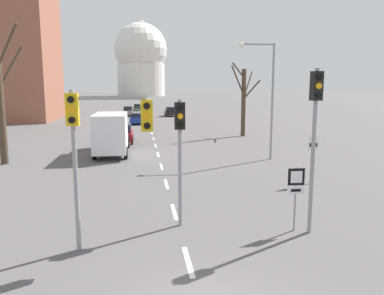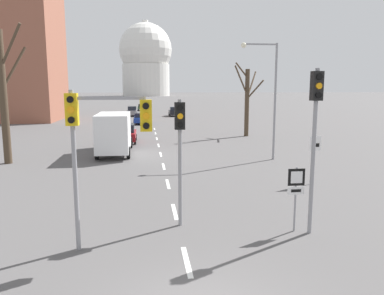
% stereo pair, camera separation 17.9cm
% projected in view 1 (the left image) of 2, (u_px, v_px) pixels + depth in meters
% --- Properties ---
extents(lane_stripe_0, '(0.16, 2.00, 0.01)m').
position_uv_depth(lane_stripe_0, '(188.00, 261.00, 10.93)').
color(lane_stripe_0, silver).
rests_on(lane_stripe_0, ground_plane).
extents(lane_stripe_1, '(0.16, 2.00, 0.01)m').
position_uv_depth(lane_stripe_1, '(174.00, 212.00, 15.34)').
color(lane_stripe_1, silver).
rests_on(lane_stripe_1, ground_plane).
extents(lane_stripe_2, '(0.16, 2.00, 0.01)m').
position_uv_depth(lane_stripe_2, '(166.00, 184.00, 19.74)').
color(lane_stripe_2, silver).
rests_on(lane_stripe_2, ground_plane).
extents(lane_stripe_3, '(0.16, 2.00, 0.01)m').
position_uv_depth(lane_stripe_3, '(161.00, 166.00, 24.14)').
color(lane_stripe_3, silver).
rests_on(lane_stripe_3, ground_plane).
extents(lane_stripe_4, '(0.16, 2.00, 0.01)m').
position_uv_depth(lane_stripe_4, '(158.00, 154.00, 28.54)').
color(lane_stripe_4, silver).
rests_on(lane_stripe_4, ground_plane).
extents(lane_stripe_5, '(0.16, 2.00, 0.01)m').
position_uv_depth(lane_stripe_5, '(156.00, 145.00, 32.94)').
color(lane_stripe_5, silver).
rests_on(lane_stripe_5, ground_plane).
extents(lane_stripe_6, '(0.16, 2.00, 0.01)m').
position_uv_depth(lane_stripe_6, '(154.00, 139.00, 37.34)').
color(lane_stripe_6, silver).
rests_on(lane_stripe_6, ground_plane).
extents(lane_stripe_7, '(0.16, 2.00, 0.01)m').
position_uv_depth(lane_stripe_7, '(152.00, 133.00, 41.74)').
color(lane_stripe_7, silver).
rests_on(lane_stripe_7, ground_plane).
extents(lane_stripe_8, '(0.16, 2.00, 0.01)m').
position_uv_depth(lane_stripe_8, '(151.00, 129.00, 46.14)').
color(lane_stripe_8, silver).
rests_on(lane_stripe_8, ground_plane).
extents(traffic_signal_near_right, '(0.36, 0.34, 5.67)m').
position_uv_depth(traffic_signal_near_right, '(315.00, 121.00, 12.54)').
color(traffic_signal_near_right, gray).
rests_on(traffic_signal_near_right, ground_plane).
extents(traffic_signal_centre_tall, '(0.36, 0.34, 4.62)m').
position_uv_depth(traffic_signal_centre_tall, '(180.00, 139.00, 13.32)').
color(traffic_signal_centre_tall, gray).
rests_on(traffic_signal_centre_tall, ground_plane).
extents(traffic_signal_near_left, '(2.54, 0.34, 4.97)m').
position_uv_depth(traffic_signal_near_left, '(100.00, 130.00, 11.23)').
color(traffic_signal_near_left, gray).
rests_on(traffic_signal_near_left, ground_plane).
extents(route_sign_post, '(0.60, 0.08, 2.31)m').
position_uv_depth(route_sign_post, '(296.00, 188.00, 13.07)').
color(route_sign_post, gray).
rests_on(route_sign_post, ground_plane).
extents(speed_limit_sign, '(0.60, 0.08, 2.59)m').
position_uv_depth(speed_limit_sign, '(313.00, 151.00, 19.64)').
color(speed_limit_sign, gray).
rests_on(speed_limit_sign, ground_plane).
extents(street_lamp_right, '(2.58, 0.36, 8.02)m').
position_uv_depth(street_lamp_right, '(266.00, 88.00, 25.78)').
color(street_lamp_right, gray).
rests_on(street_lamp_right, ground_plane).
extents(sedan_near_left, '(1.76, 4.60, 1.77)m').
position_uv_depth(sedan_near_left, '(128.00, 111.00, 66.96)').
color(sedan_near_left, slate).
rests_on(sedan_near_left, ground_plane).
extents(sedan_near_right, '(1.96, 4.05, 1.68)m').
position_uv_depth(sedan_near_right, '(170.00, 111.00, 66.87)').
color(sedan_near_right, black).
rests_on(sedan_near_right, ground_plane).
extents(sedan_mid_centre, '(1.72, 4.32, 1.72)m').
position_uv_depth(sedan_mid_centre, '(124.00, 134.00, 34.52)').
color(sedan_mid_centre, maroon).
rests_on(sedan_mid_centre, ground_plane).
extents(sedan_far_left, '(1.69, 4.04, 1.48)m').
position_uv_depth(sedan_far_left, '(137.00, 107.00, 83.29)').
color(sedan_far_left, '#2D4C33').
rests_on(sedan_far_left, ground_plane).
extents(sedan_far_right, '(1.84, 3.98, 1.56)m').
position_uv_depth(sedan_far_right, '(136.00, 119.00, 52.19)').
color(sedan_far_right, navy).
rests_on(sedan_far_right, ground_plane).
extents(delivery_truck, '(2.44, 7.20, 3.14)m').
position_uv_depth(delivery_truck, '(112.00, 132.00, 28.50)').
color(delivery_truck, '#333842').
rests_on(delivery_truck, ground_plane).
extents(bare_tree_right_near, '(3.43, 4.11, 7.56)m').
position_uv_depth(bare_tree_right_near, '(244.00, 99.00, 38.86)').
color(bare_tree_right_near, '#473828').
rests_on(bare_tree_right_near, ground_plane).
extents(capitol_dome, '(32.28, 32.28, 45.59)m').
position_uv_depth(capitol_dome, '(141.00, 60.00, 230.20)').
color(capitol_dome, silver).
rests_on(capitol_dome, ground_plane).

